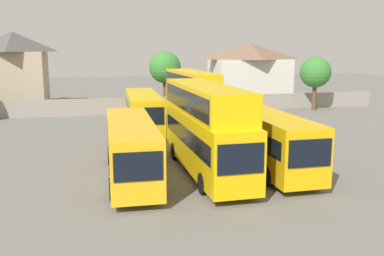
{
  "coord_description": "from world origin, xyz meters",
  "views": [
    {
      "loc": [
        -6.28,
        -23.5,
        7.24
      ],
      "look_at": [
        0.0,
        3.0,
        2.11
      ],
      "focal_mm": 39.94,
      "sensor_mm": 36.0,
      "label": 1
    }
  ],
  "objects_px": {
    "bus_2": "(206,124)",
    "tree_behind_wall": "(165,68)",
    "house_terrace_centre": "(249,72)",
    "tree_right_of_lot": "(315,73)",
    "bus_3": "(265,137)",
    "bus_5": "(192,96)",
    "bus_1": "(131,146)",
    "bus_4": "(143,110)",
    "house_terrace_left": "(15,70)"
  },
  "relations": [
    {
      "from": "bus_4",
      "to": "house_terrace_centre",
      "type": "distance_m",
      "value": 24.35
    },
    {
      "from": "bus_1",
      "to": "house_terrace_centre",
      "type": "bearing_deg",
      "value": 150.77
    },
    {
      "from": "bus_3",
      "to": "bus_5",
      "type": "bearing_deg",
      "value": -175.39
    },
    {
      "from": "bus_5",
      "to": "tree_right_of_lot",
      "type": "height_order",
      "value": "tree_right_of_lot"
    },
    {
      "from": "tree_behind_wall",
      "to": "tree_right_of_lot",
      "type": "bearing_deg",
      "value": -14.82
    },
    {
      "from": "bus_1",
      "to": "tree_right_of_lot",
      "type": "relative_size",
      "value": 1.74
    },
    {
      "from": "bus_3",
      "to": "house_terrace_left",
      "type": "height_order",
      "value": "house_terrace_left"
    },
    {
      "from": "bus_4",
      "to": "tree_right_of_lot",
      "type": "relative_size",
      "value": 1.79
    },
    {
      "from": "bus_3",
      "to": "tree_right_of_lot",
      "type": "xyz_separation_m",
      "value": [
        15.44,
        21.77,
        2.45
      ]
    },
    {
      "from": "bus_2",
      "to": "bus_3",
      "type": "xyz_separation_m",
      "value": [
        3.73,
        0.15,
        -0.95
      ]
    },
    {
      "from": "bus_5",
      "to": "tree_right_of_lot",
      "type": "distance_m",
      "value": 18.33
    },
    {
      "from": "house_terrace_centre",
      "to": "tree_right_of_lot",
      "type": "xyz_separation_m",
      "value": [
        4.57,
        -9.43,
        0.4
      ]
    },
    {
      "from": "bus_4",
      "to": "tree_behind_wall",
      "type": "bearing_deg",
      "value": 164.37
    },
    {
      "from": "bus_3",
      "to": "tree_right_of_lot",
      "type": "distance_m",
      "value": 26.8
    },
    {
      "from": "house_terrace_left",
      "to": "tree_behind_wall",
      "type": "bearing_deg",
      "value": -15.7
    },
    {
      "from": "tree_behind_wall",
      "to": "tree_right_of_lot",
      "type": "distance_m",
      "value": 17.6
    },
    {
      "from": "bus_5",
      "to": "tree_right_of_lot",
      "type": "bearing_deg",
      "value": 112.49
    },
    {
      "from": "bus_2",
      "to": "house_terrace_centre",
      "type": "bearing_deg",
      "value": 154.46
    },
    {
      "from": "house_terrace_centre",
      "to": "tree_right_of_lot",
      "type": "distance_m",
      "value": 10.48
    },
    {
      "from": "bus_1",
      "to": "bus_4",
      "type": "height_order",
      "value": "bus_4"
    },
    {
      "from": "house_terrace_left",
      "to": "bus_2",
      "type": "bearing_deg",
      "value": -64.18
    },
    {
      "from": "bus_2",
      "to": "bus_3",
      "type": "relative_size",
      "value": 1.04
    },
    {
      "from": "bus_1",
      "to": "house_terrace_left",
      "type": "bearing_deg",
      "value": -159.26
    },
    {
      "from": "bus_4",
      "to": "tree_behind_wall",
      "type": "distance_m",
      "value": 13.77
    },
    {
      "from": "house_terrace_left",
      "to": "house_terrace_centre",
      "type": "bearing_deg",
      "value": 0.12
    },
    {
      "from": "bus_2",
      "to": "tree_behind_wall",
      "type": "height_order",
      "value": "tree_behind_wall"
    },
    {
      "from": "bus_4",
      "to": "tree_behind_wall",
      "type": "relative_size",
      "value": 1.63
    },
    {
      "from": "bus_2",
      "to": "house_terrace_centre",
      "type": "height_order",
      "value": "house_terrace_centre"
    },
    {
      "from": "bus_3",
      "to": "tree_behind_wall",
      "type": "xyz_separation_m",
      "value": [
        -1.57,
        26.27,
        2.97
      ]
    },
    {
      "from": "house_terrace_centre",
      "to": "tree_behind_wall",
      "type": "height_order",
      "value": "house_terrace_centre"
    },
    {
      "from": "bus_3",
      "to": "bus_5",
      "type": "distance_m",
      "value": 14.28
    },
    {
      "from": "tree_right_of_lot",
      "to": "house_terrace_centre",
      "type": "bearing_deg",
      "value": 115.88
    },
    {
      "from": "bus_1",
      "to": "house_terrace_left",
      "type": "relative_size",
      "value": 1.19
    },
    {
      "from": "house_terrace_left",
      "to": "bus_3",
      "type": "bearing_deg",
      "value": -58.78
    },
    {
      "from": "bus_4",
      "to": "house_terrace_centre",
      "type": "relative_size",
      "value": 1.07
    },
    {
      "from": "bus_5",
      "to": "house_terrace_centre",
      "type": "distance_m",
      "value": 20.86
    },
    {
      "from": "bus_3",
      "to": "house_terrace_left",
      "type": "bearing_deg",
      "value": -148.94
    },
    {
      "from": "tree_right_of_lot",
      "to": "house_terrace_left",
      "type": "bearing_deg",
      "value": 164.73
    },
    {
      "from": "house_terrace_centre",
      "to": "tree_behind_wall",
      "type": "relative_size",
      "value": 1.53
    },
    {
      "from": "bus_4",
      "to": "house_terrace_left",
      "type": "height_order",
      "value": "house_terrace_left"
    },
    {
      "from": "bus_1",
      "to": "tree_behind_wall",
      "type": "bearing_deg",
      "value": 168.01
    },
    {
      "from": "bus_3",
      "to": "bus_1",
      "type": "bearing_deg",
      "value": -88.09
    },
    {
      "from": "bus_1",
      "to": "bus_5",
      "type": "height_order",
      "value": "bus_5"
    },
    {
      "from": "bus_2",
      "to": "bus_5",
      "type": "xyz_separation_m",
      "value": [
        2.55,
        14.35,
        -0.01
      ]
    },
    {
      "from": "bus_4",
      "to": "bus_5",
      "type": "relative_size",
      "value": 0.97
    },
    {
      "from": "bus_1",
      "to": "bus_3",
      "type": "distance_m",
      "value": 8.1
    },
    {
      "from": "bus_2",
      "to": "house_terrace_left",
      "type": "distance_m",
      "value": 34.8
    },
    {
      "from": "bus_5",
      "to": "house_terrace_left",
      "type": "height_order",
      "value": "house_terrace_left"
    },
    {
      "from": "bus_2",
      "to": "bus_4",
      "type": "height_order",
      "value": "bus_2"
    },
    {
      "from": "bus_5",
      "to": "tree_behind_wall",
      "type": "height_order",
      "value": "tree_behind_wall"
    }
  ]
}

